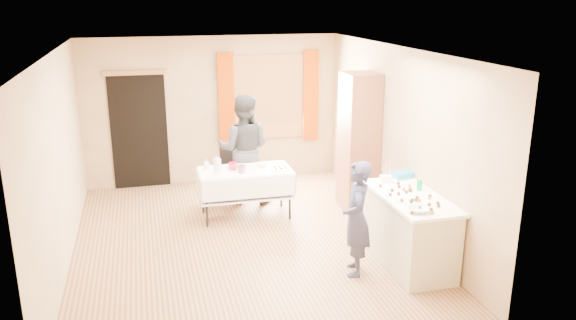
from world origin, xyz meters
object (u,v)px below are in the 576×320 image
object	(u,v)px
chair	(234,182)
girl	(357,219)
cabinet	(359,142)
woman	(244,149)
party_table	(246,188)
counter	(409,230)

from	to	relation	value
chair	girl	xyz separation A→B (m)	(1.00, -2.99, 0.43)
cabinet	woman	size ratio (longest dim) A/B	1.21
cabinet	party_table	world-z (taller)	cabinet
girl	party_table	bearing A→B (deg)	-138.24
party_table	girl	distance (m)	2.36
counter	girl	size ratio (longest dim) A/B	1.05
chair	woman	world-z (taller)	woman
cabinet	girl	size ratio (longest dim) A/B	1.52
counter	chair	xyz separation A→B (m)	(-1.73, 2.93, -0.18)
cabinet	party_table	bearing A→B (deg)	177.30
chair	woman	xyz separation A→B (m)	(0.15, -0.21, 0.61)
counter	woman	world-z (taller)	woman
party_table	woman	bearing A→B (deg)	81.83
party_table	counter	bearing A→B (deg)	-50.29
party_table	chair	size ratio (longest dim) A/B	1.53
counter	woman	bearing A→B (deg)	120.22
cabinet	counter	size ratio (longest dim) A/B	1.44
chair	girl	size ratio (longest dim) A/B	0.66
party_table	girl	size ratio (longest dim) A/B	1.00
chair	party_table	bearing A→B (deg)	-88.68
girl	woman	xyz separation A→B (m)	(-0.85, 2.78, 0.18)
party_table	chair	world-z (taller)	chair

